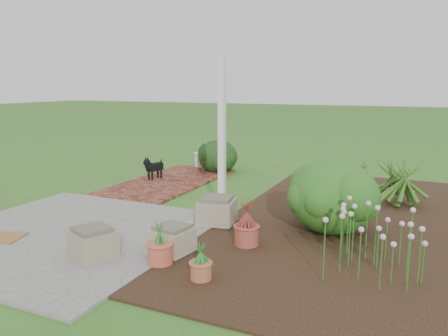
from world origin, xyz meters
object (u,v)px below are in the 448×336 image
at_px(stone_trough_near, 172,240).
at_px(evergreen_shrub, 333,194).
at_px(cream_ceramic_urn, 200,160).
at_px(black_dog, 153,166).

distance_m(stone_trough_near, evergreen_shrub, 2.34).
xyz_separation_m(stone_trough_near, cream_ceramic_urn, (-2.36, 5.23, 0.03)).
xyz_separation_m(black_dog, cream_ceramic_urn, (0.22, 1.75, -0.11)).
distance_m(stone_trough_near, cream_ceramic_urn, 5.74).
bearing_deg(evergreen_shrub, stone_trough_near, -134.68).
bearing_deg(black_dog, cream_ceramic_urn, 97.39).
relative_size(stone_trough_near, evergreen_shrub, 0.35).
distance_m(black_dog, evergreen_shrub, 4.60).
relative_size(stone_trough_near, black_dog, 0.81).
bearing_deg(cream_ceramic_urn, stone_trough_near, -65.70).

